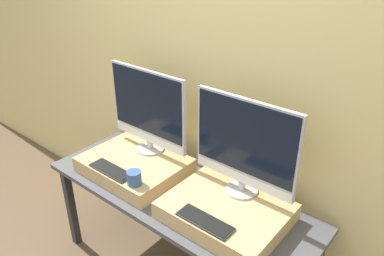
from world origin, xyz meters
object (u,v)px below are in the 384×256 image
object	(u,v)px
monitor_left	(148,109)
keyboard_right	(205,221)
monitor_right	(245,145)
keyboard_left	(111,170)
mug	(134,178)

from	to	relation	value
monitor_left	keyboard_right	size ratio (longest dim) A/B	2.02
monitor_right	monitor_left	bearing A→B (deg)	180.00
monitor_left	keyboard_right	bearing A→B (deg)	-24.97
keyboard_right	monitor_right	bearing A→B (deg)	90.00
monitor_left	keyboard_left	bearing A→B (deg)	-90.00
keyboard_left	monitor_right	xyz separation A→B (m)	(0.72, 0.34, 0.29)
mug	keyboard_right	xyz separation A→B (m)	(0.51, 0.00, -0.03)
monitor_right	keyboard_right	world-z (taller)	monitor_right
keyboard_left	monitor_left	bearing A→B (deg)	90.00
keyboard_left	keyboard_right	world-z (taller)	same
mug	monitor_right	bearing A→B (deg)	33.27
monitor_left	keyboard_left	world-z (taller)	monitor_left
monitor_left	monitor_right	size ratio (longest dim) A/B	1.00
keyboard_left	mug	world-z (taller)	mug
keyboard_left	keyboard_right	size ratio (longest dim) A/B	1.00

